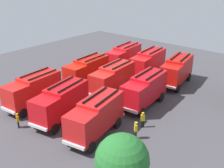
{
  "coord_description": "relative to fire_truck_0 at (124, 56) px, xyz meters",
  "views": [
    {
      "loc": [
        25.42,
        21.48,
        15.38
      ],
      "look_at": [
        0.0,
        0.0,
        1.4
      ],
      "focal_mm": 44.79,
      "sensor_mm": 36.0,
      "label": 1
    }
  ],
  "objects": [
    {
      "name": "fire_truck_7",
      "position": [
        8.69,
        9.86,
        0.0
      ],
      "size": [
        7.4,
        3.3,
        3.88
      ],
      "rotation": [
        0.0,
        0.0,
        0.09
      ],
      "color": "red",
      "rests_on": "ground"
    },
    {
      "name": "firefighter_1",
      "position": [
        15.08,
        13.23,
        -1.14
      ],
      "size": [
        0.45,
        0.48,
        1.79
      ],
      "rotation": [
        0.0,
        0.0,
        2.48
      ],
      "color": "black",
      "rests_on": "ground"
    },
    {
      "name": "ground_plane",
      "position": [
        8.66,
        4.82,
        -2.15
      ],
      "size": [
        55.82,
        55.82,
        0.0
      ],
      "primitive_type": "plane",
      "color": "#423F44"
    },
    {
      "name": "fire_truck_2",
      "position": [
        17.23,
        -0.04,
        0.0
      ],
      "size": [
        7.4,
        3.3,
        3.88
      ],
      "rotation": [
        0.0,
        0.0,
        0.09
      ],
      "color": "red",
      "rests_on": "ground"
    },
    {
      "name": "fire_truck_1",
      "position": [
        8.49,
        0.1,
        0.0
      ],
      "size": [
        7.36,
        3.18,
        3.88
      ],
      "rotation": [
        0.0,
        0.0,
        0.07
      ],
      "color": "red",
      "rests_on": "ground"
    },
    {
      "name": "fire_truck_3",
      "position": [
        0.01,
        4.64,
        0.0
      ],
      "size": [
        7.4,
        3.32,
        3.88
      ],
      "rotation": [
        0.0,
        0.0,
        0.1
      ],
      "color": "red",
      "rests_on": "ground"
    },
    {
      "name": "fire_truck_6",
      "position": [
        0.27,
        9.58,
        0.0
      ],
      "size": [
        7.5,
        3.69,
        3.88
      ],
      "rotation": [
        0.0,
        0.0,
        0.16
      ],
      "color": "red",
      "rests_on": "ground"
    },
    {
      "name": "fire_truck_8",
      "position": [
        17.05,
        9.85,
        0.0
      ],
      "size": [
        7.52,
        3.79,
        3.88
      ],
      "rotation": [
        0.0,
        0.0,
        0.18
      ],
      "color": "red",
      "rests_on": "ground"
    },
    {
      "name": "fire_truck_0",
      "position": [
        0.0,
        0.0,
        0.0
      ],
      "size": [
        7.41,
        3.35,
        3.88
      ],
      "rotation": [
        0.0,
        0.0,
        0.1
      ],
      "color": "red",
      "rests_on": "ground"
    },
    {
      "name": "fire_truck_4",
      "position": [
        8.43,
        4.74,
        0.0
      ],
      "size": [
        7.4,
        3.3,
        3.88
      ],
      "rotation": [
        0.0,
        0.0,
        0.09
      ],
      "color": "red",
      "rests_on": "ground"
    },
    {
      "name": "traffic_cone_0",
      "position": [
        -1.55,
        2.25,
        -1.84
      ],
      "size": [
        0.44,
        0.44,
        0.63
      ],
      "primitive_type": "cone",
      "color": "#F2600C",
      "rests_on": "ground"
    },
    {
      "name": "fire_truck_5",
      "position": [
        17.24,
        4.92,
        0.0
      ],
      "size": [
        7.52,
        3.8,
        3.88
      ],
      "rotation": [
        0.0,
        0.0,
        0.18
      ],
      "color": "red",
      "rests_on": "ground"
    },
    {
      "name": "tree_2",
      "position": [
        22.39,
        17.29,
        1.62
      ],
      "size": [
        3.62,
        3.62,
        5.61
      ],
      "color": "brown",
      "rests_on": "ground"
    },
    {
      "name": "traffic_cone_1",
      "position": [
        9.46,
        2.38,
        -1.8
      ],
      "size": [
        0.5,
        0.5,
        0.72
      ],
      "primitive_type": "cone",
      "color": "#F2600C",
      "rests_on": "ground"
    },
    {
      "name": "firefighter_3",
      "position": [
        21.27,
        2.81,
        -1.26
      ],
      "size": [
        0.39,
        0.48,
        1.61
      ],
      "rotation": [
        0.0,
        0.0,
        5.85
      ],
      "color": "black",
      "rests_on": "ground"
    },
    {
      "name": "firefighter_2",
      "position": [
        12.94,
        12.58,
        -1.2
      ],
      "size": [
        0.46,
        0.47,
        1.71
      ],
      "rotation": [
        0.0,
        0.0,
        3.89
      ],
      "color": "black",
      "rests_on": "ground"
    }
  ]
}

